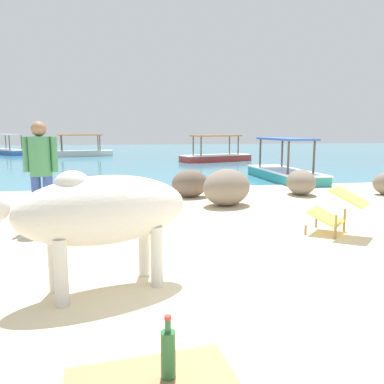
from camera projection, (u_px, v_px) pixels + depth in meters
sand_beach at (306, 301)px, 3.45m from camera, size 18.00×14.00×0.04m
water_surface at (151, 155)px, 24.87m from camera, size 60.00×36.00×0.03m
cow at (99, 212)px, 3.52m from camera, size 2.04×1.09×1.14m
bottle at (168, 353)px, 1.73m from camera, size 0.07×0.07×0.30m
deck_chair_near at (337, 208)px, 5.53m from camera, size 0.92×0.91×0.68m
person_standing at (41, 167)px, 5.73m from camera, size 0.50×0.32×1.62m
shore_rock_large at (190, 183)px, 8.67m from camera, size 0.94×0.78×0.62m
shore_rock_small at (227, 187)px, 7.69m from camera, size 1.30×1.22×0.73m
shore_rock_flat at (301, 182)px, 9.01m from camera, size 0.78×0.96×0.59m
boat_teal at (284, 171)px, 11.86m from camera, size 1.23×3.70×1.29m
boat_white at (81, 151)px, 23.08m from camera, size 3.83×1.91×1.29m
boat_red at (216, 156)px, 19.26m from camera, size 3.85×2.31×1.29m
boat_blue at (8, 150)px, 24.78m from camera, size 3.27×3.54×1.29m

